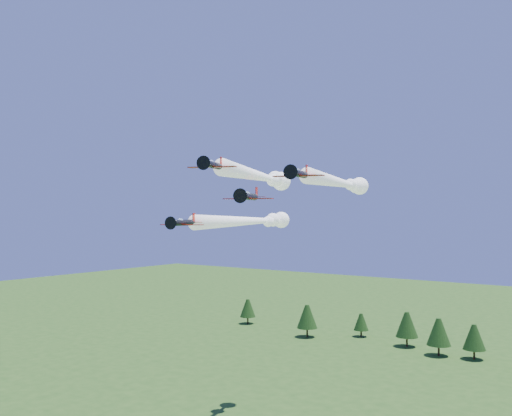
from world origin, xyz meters
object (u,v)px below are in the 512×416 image
Objects in this scene: plane_lead at (262,177)px; plane_slot at (249,197)px; plane_left at (252,221)px; plane_right at (343,183)px.

plane_slot is at bearing -87.53° from plane_lead.
plane_left is 24.39m from plane_slot.
plane_slot reaches higher than plane_left.
plane_slot is (3.53, -8.67, -3.77)m from plane_lead.
plane_lead is 10.09m from plane_slot.
plane_right is (8.39, 14.33, -0.77)m from plane_lead.
plane_right reaches higher than plane_slot.
plane_lead is 4.58× the size of plane_slot.
plane_lead is 16.63m from plane_right.
plane_right is at bearing -3.20° from plane_left.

